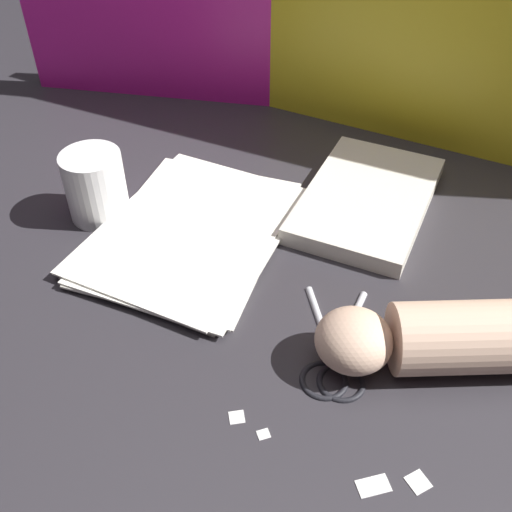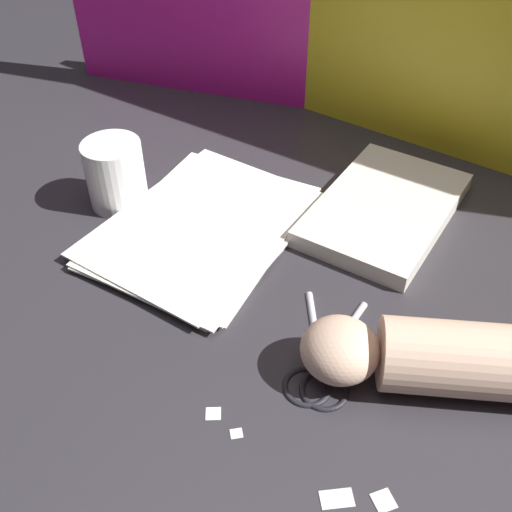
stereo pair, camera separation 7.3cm
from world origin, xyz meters
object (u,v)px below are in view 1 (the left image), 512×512
Objects in this scene: mug at (96,186)px; hand_forearm at (441,338)px; paper_stack at (194,231)px; book_closed at (367,199)px; scissors at (334,360)px.

hand_forearm is at bearing -12.04° from mug.
paper_stack is 0.26m from book_closed.
book_closed is 1.56× the size of scissors.
mug reaches higher than scissors.
hand_forearm is (0.35, -0.11, 0.03)m from paper_stack.
book_closed is at bearing 22.99° from mug.
mug is (-0.37, -0.15, 0.04)m from book_closed.
book_closed is 2.80× the size of mug.
mug is at bearing 167.96° from hand_forearm.
paper_stack is at bearing 1.15° from mug.
scissors is at bearing -20.69° from mug.
scissors is (0.24, -0.15, -0.00)m from paper_stack.
mug is (-0.39, 0.15, 0.05)m from scissors.
paper_stack is at bearing -144.83° from book_closed.
book_closed reaches higher than scissors.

